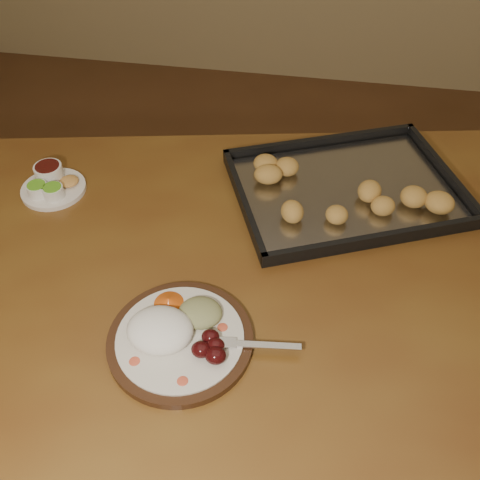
# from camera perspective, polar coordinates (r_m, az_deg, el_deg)

# --- Properties ---
(ground) EXTENTS (4.00, 4.00, 0.00)m
(ground) POSITION_cam_1_polar(r_m,az_deg,el_deg) (1.80, 3.24, -14.35)
(ground) COLOR brown
(ground) RESTS_ON ground
(dining_table) EXTENTS (1.65, 1.18, 0.75)m
(dining_table) POSITION_cam_1_polar(r_m,az_deg,el_deg) (1.17, -3.76, -5.44)
(dining_table) COLOR brown
(dining_table) RESTS_ON ground
(dinner_plate) EXTENTS (0.34, 0.26, 0.06)m
(dinner_plate) POSITION_cam_1_polar(r_m,az_deg,el_deg) (0.96, -6.68, -9.93)
(dinner_plate) COLOR black
(dinner_plate) RESTS_ON dining_table
(condiment_saucer) EXTENTS (0.15, 0.15, 0.05)m
(condiment_saucer) POSITION_cam_1_polar(r_m,az_deg,el_deg) (1.32, -19.48, 5.66)
(condiment_saucer) COLOR silver
(condiment_saucer) RESTS_ON dining_table
(baking_tray) EXTENTS (0.61, 0.54, 0.05)m
(baking_tray) POSITION_cam_1_polar(r_m,az_deg,el_deg) (1.26, 11.28, 5.55)
(baking_tray) COLOR black
(baking_tray) RESTS_ON dining_table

